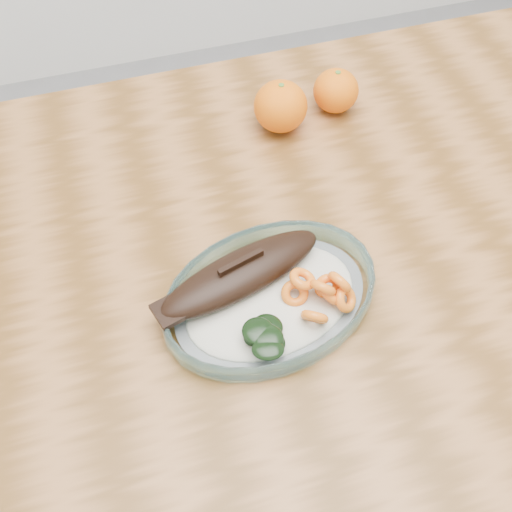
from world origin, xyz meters
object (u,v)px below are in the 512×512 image
at_px(orange_left, 281,106).
at_px(orange_right, 336,91).
at_px(plated_meal, 269,295).
at_px(dining_table, 319,279).

relative_size(orange_left, orange_right, 1.15).
bearing_deg(orange_right, plated_meal, -123.12).
xyz_separation_m(plated_meal, orange_right, (0.20, 0.31, 0.02)).
xyz_separation_m(orange_left, orange_right, (0.09, 0.02, -0.01)).
bearing_deg(orange_left, dining_table, -92.27).
bearing_deg(plated_meal, orange_right, 44.31).
distance_m(plated_meal, orange_left, 0.32).
xyz_separation_m(plated_meal, orange_left, (0.11, 0.30, 0.02)).
bearing_deg(orange_left, orange_right, 9.65).
relative_size(plated_meal, orange_right, 8.40).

